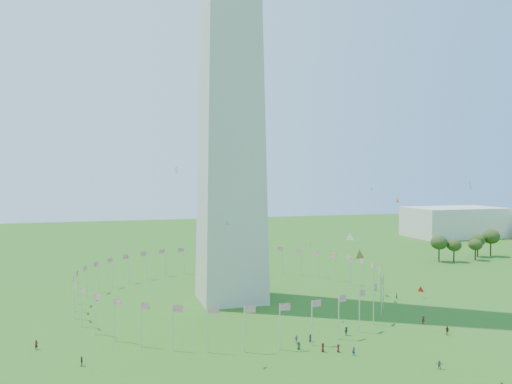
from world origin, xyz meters
TOP-DOWN VIEW (x-y plane):
  - ground at (0.00, 0.00)m, footprint 600.00×600.00m
  - flag_ring at (-0.00, 50.00)m, footprint 80.24×80.24m
  - gov_building_east_a at (150.00, 150.00)m, footprint 50.00×30.00m
  - crowd at (3.80, 0.27)m, footprint 96.27×69.31m
  - kites_aloft at (14.36, 24.00)m, footprint 118.95×72.37m
  - tree_line_east at (115.78, 85.75)m, footprint 53.75×15.34m

SIDE VIEW (x-z plane):
  - ground at x=0.00m, z-range 0.00..0.00m
  - crowd at x=3.80m, z-range -0.12..1.86m
  - flag_ring at x=0.00m, z-range 0.00..9.00m
  - tree_line_east at x=115.78m, z-range -0.62..10.41m
  - gov_building_east_a at x=150.00m, z-range 0.00..16.00m
  - kites_aloft at x=14.36m, z-range 4.68..36.09m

